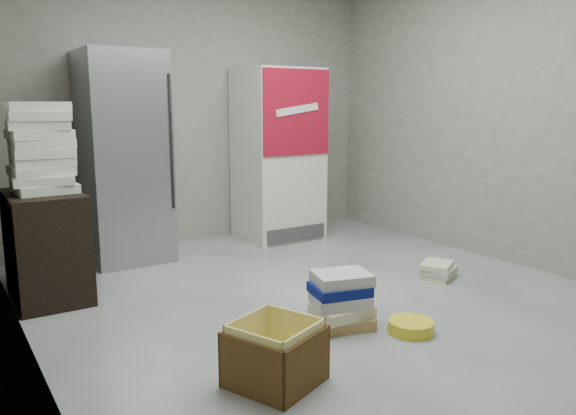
# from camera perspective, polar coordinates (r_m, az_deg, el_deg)

# --- Properties ---
(ground) EXTENTS (5.00, 5.00, 0.00)m
(ground) POSITION_cam_1_polar(r_m,az_deg,el_deg) (4.08, 5.96, -10.14)
(ground) COLOR #B2B2AE
(ground) RESTS_ON ground
(room_shell) EXTENTS (4.04, 5.04, 2.82)m
(room_shell) POSITION_cam_1_polar(r_m,az_deg,el_deg) (3.84, 6.49, 15.84)
(room_shell) COLOR #9B968C
(room_shell) RESTS_ON ground
(steel_fridge) EXTENTS (0.70, 0.72, 1.90)m
(steel_fridge) POSITION_cam_1_polar(r_m,az_deg,el_deg) (5.34, -16.30, 4.86)
(steel_fridge) COLOR #B0B2B8
(steel_fridge) RESTS_ON ground
(coke_cooler) EXTENTS (0.80, 0.73, 1.80)m
(coke_cooler) POSITION_cam_1_polar(r_m,az_deg,el_deg) (6.02, -1.00, 5.43)
(coke_cooler) COLOR silver
(coke_cooler) RESTS_ON ground
(wood_shelf) EXTENTS (0.50, 0.80, 0.80)m
(wood_shelf) POSITION_cam_1_polar(r_m,az_deg,el_deg) (4.54, -23.34, -3.57)
(wood_shelf) COLOR black
(wood_shelf) RESTS_ON ground
(supply_box_stack) EXTENTS (0.44, 0.44, 0.65)m
(supply_box_stack) POSITION_cam_1_polar(r_m,az_deg,el_deg) (4.43, -23.85, 5.59)
(supply_box_stack) COLOR white
(supply_box_stack) RESTS_ON wood_shelf
(phonebook_stack_main) EXTENTS (0.44, 0.39, 0.36)m
(phonebook_stack_main) POSITION_cam_1_polar(r_m,az_deg,el_deg) (3.71, 5.45, -9.35)
(phonebook_stack_main) COLOR #A8874F
(phonebook_stack_main) RESTS_ON ground
(phonebook_stack_side) EXTENTS (0.38, 0.35, 0.13)m
(phonebook_stack_side) POSITION_cam_1_polar(r_m,az_deg,el_deg) (4.88, 15.00, -6.17)
(phonebook_stack_side) COLOR beige
(phonebook_stack_side) RESTS_ON ground
(cardboard_box) EXTENTS (0.54, 0.54, 0.34)m
(cardboard_box) POSITION_cam_1_polar(r_m,az_deg,el_deg) (3.01, -1.33, -15.04)
(cardboard_box) COLOR yellow
(cardboard_box) RESTS_ON ground
(bucket_lid) EXTENTS (0.37, 0.37, 0.08)m
(bucket_lid) POSITION_cam_1_polar(r_m,az_deg,el_deg) (3.74, 12.38, -11.72)
(bucket_lid) COLOR yellow
(bucket_lid) RESTS_ON ground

